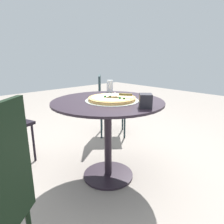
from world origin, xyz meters
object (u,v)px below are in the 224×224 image
(patio_table, at_px, (108,120))
(pizza_server, at_px, (120,95))
(napkin_dispenser, at_px, (146,101))
(pizza_on_tray, at_px, (112,99))
(patio_chair_far, at_px, (107,100))
(drinking_cup, at_px, (110,86))

(patio_table, relative_size, pizza_server, 4.68)
(napkin_dispenser, bearing_deg, patio_table, 51.48)
(pizza_on_tray, relative_size, patio_chair_far, 0.53)
(patio_table, height_order, napkin_dispenser, napkin_dispenser)
(napkin_dispenser, bearing_deg, drinking_cup, 25.32)
(pizza_server, bearing_deg, pizza_on_tray, 28.50)
(napkin_dispenser, distance_m, patio_chair_far, 1.37)
(pizza_on_tray, height_order, drinking_cup, drinking_cup)
(napkin_dispenser, relative_size, patio_chair_far, 0.12)
(pizza_server, relative_size, napkin_dispenser, 2.00)
(pizza_on_tray, relative_size, pizza_server, 2.21)
(pizza_on_tray, xyz_separation_m, drinking_cup, (0.31, -0.26, 0.05))
(patio_table, distance_m, patio_chair_far, 1.06)
(pizza_server, height_order, napkin_dispenser, napkin_dispenser)
(pizza_server, bearing_deg, patio_chair_far, -36.61)
(patio_table, relative_size, patio_chair_far, 1.13)
(pizza_on_tray, distance_m, patio_chair_far, 1.09)
(patio_table, height_order, drinking_cup, drinking_cup)
(drinking_cup, bearing_deg, pizza_server, 148.13)
(patio_table, distance_m, drinking_cup, 0.46)
(drinking_cup, bearing_deg, patio_table, 134.79)
(drinking_cup, height_order, napkin_dispenser, drinking_cup)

